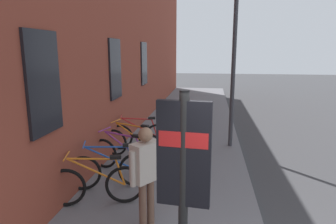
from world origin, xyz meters
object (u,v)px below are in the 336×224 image
Objects in this scene: bicycle_under_window at (123,155)px; transit_info_sign at (184,169)px; bicycle_beside_lamp at (139,136)px; pedestrian_crossing_street at (146,168)px; bicycle_nearest_sign at (110,170)px; street_lamp at (235,29)px; bicycle_mid_rack at (96,185)px; bicycle_leaning_wall at (133,144)px.

bicycle_under_window is 4.06m from transit_info_sign.
pedestrian_crossing_street is at bearing -164.55° from bicycle_beside_lamp.
street_lamp is (3.16, -2.60, 2.95)m from bicycle_nearest_sign.
bicycle_mid_rack is 3.17m from bicycle_beside_lamp.
bicycle_mid_rack is 0.68m from bicycle_nearest_sign.
bicycle_beside_lamp is 5.52m from transit_info_sign.
bicycle_leaning_wall is at bearing -179.03° from bicycle_beside_lamp.
transit_info_sign reaches higher than bicycle_beside_lamp.
transit_info_sign is at bearing -161.28° from bicycle_beside_lamp.
bicycle_mid_rack and bicycle_leaning_wall have the same top height.
bicycle_under_window is at bearing -0.65° from bicycle_nearest_sign.
bicycle_mid_rack and bicycle_beside_lamp have the same top height.
pedestrian_crossing_street is (-2.99, -1.02, 0.62)m from bicycle_leaning_wall.
bicycle_nearest_sign and bicycle_leaning_wall have the same top height.
bicycle_under_window is at bearing -179.38° from bicycle_beside_lamp.
bicycle_mid_rack is at bearing 179.09° from bicycle_leaning_wall.
bicycle_under_window is 4.54m from street_lamp.
pedestrian_crossing_street reaches higher than bicycle_mid_rack.
street_lamp reaches higher than bicycle_beside_lamp.
pedestrian_crossing_street is 0.29× the size of street_lamp.
bicycle_nearest_sign is at bearing -2.82° from bicycle_mid_rack.
transit_info_sign is (-4.35, -1.72, 1.21)m from bicycle_leaning_wall.
bicycle_leaning_wall is 0.30× the size of street_lamp.
bicycle_under_window and bicycle_leaning_wall have the same top height.
pedestrian_crossing_street is at bearing 160.43° from street_lamp.
bicycle_nearest_sign is (0.68, -0.03, -0.00)m from bicycle_mid_rack.
transit_info_sign is at bearing -158.46° from bicycle_leaning_wall.
bicycle_under_window is 1.00× the size of bicycle_leaning_wall.
bicycle_leaning_wall is 3.22m from pedestrian_crossing_street.
street_lamp is (4.41, -1.57, 2.33)m from pedestrian_crossing_street.
pedestrian_crossing_street is (-2.12, -1.02, 0.62)m from bicycle_under_window.
bicycle_mid_rack is 1.36m from pedestrian_crossing_street.
bicycle_leaning_wall is at bearing 118.69° from street_lamp.
transit_info_sign is (-3.47, -1.71, 1.21)m from bicycle_under_window.
bicycle_nearest_sign is 0.87m from bicycle_under_window.
bicycle_nearest_sign is 1.03× the size of pedestrian_crossing_street.
transit_info_sign is at bearing -153.78° from bicycle_under_window.
bicycle_under_window is 1.63m from bicycle_beside_lamp.
street_lamp is (5.77, -0.87, 1.74)m from transit_info_sign.
street_lamp reaches higher than bicycle_under_window.
bicycle_leaning_wall is at bearing 18.87° from pedestrian_crossing_street.
bicycle_nearest_sign is 0.99× the size of bicycle_under_window.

